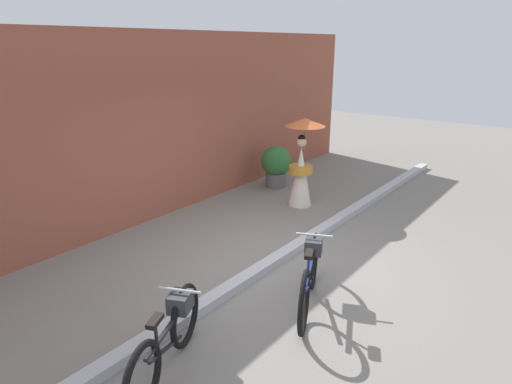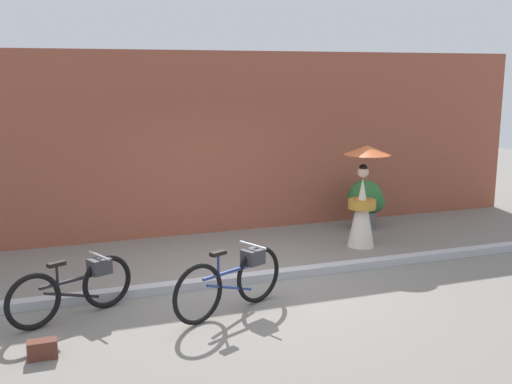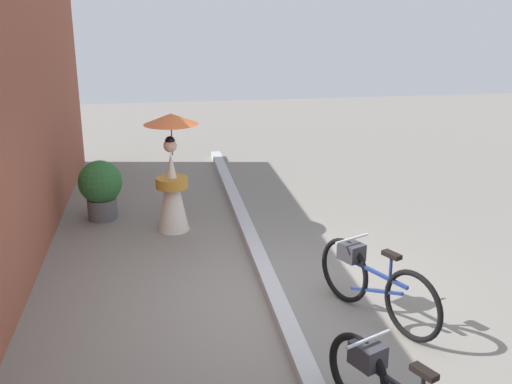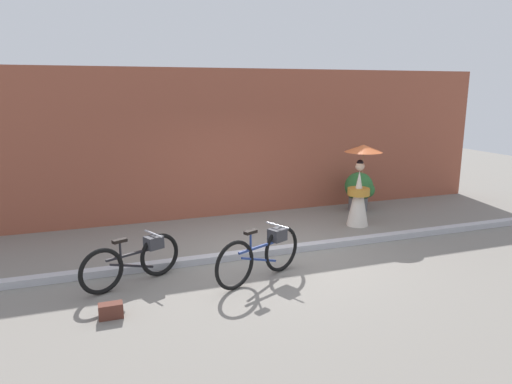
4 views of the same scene
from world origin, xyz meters
The scene contains 7 objects.
ground_plane centered at (0.00, 0.00, 0.00)m, with size 30.00×30.00×0.00m, color gray.
building_wall centered at (0.00, 3.10, 1.73)m, with size 14.00×0.40×3.45m, color brown.
sidewalk_curb centered at (0.00, 0.00, 0.06)m, with size 14.00×0.20×0.12m, color #B2B2B7.
bicycle_near_officer centered at (-0.57, -0.99, 0.43)m, with size 1.67×0.82×0.86m.
bicycle_far_side centered at (-2.49, -0.50, 0.40)m, with size 1.59×0.78×0.78m.
person_with_parasol centered at (2.51, 1.10, 0.92)m, with size 0.82×0.82×1.81m.
potted_plant_by_door centered at (3.23, 2.22, 0.54)m, with size 0.72×0.70×0.97m.
Camera 1 is at (-4.87, -3.48, 3.21)m, focal length 30.80 mm.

